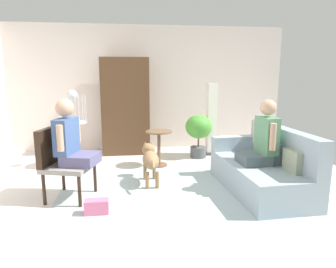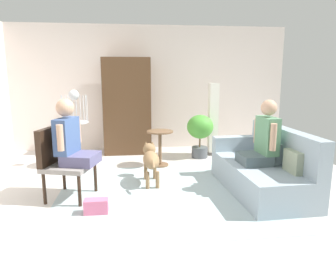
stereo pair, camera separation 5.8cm
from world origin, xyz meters
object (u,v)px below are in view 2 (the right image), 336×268
Objects in this scene: dog at (151,159)px; armoire_cabinet at (127,106)px; round_end_table at (160,144)px; bird_cage_stand at (75,124)px; person_on_armchair at (71,139)px; armchair at (61,157)px; potted_plant at (200,130)px; column_lamp at (213,120)px; handbag at (96,206)px; person_on_couch at (263,139)px; couch at (264,169)px.

dog is 2.03m from armoire_cabinet.
round_end_table is 0.47× the size of bird_cage_stand.
person_on_armchair reaches higher than round_end_table.
potted_plant is (2.26, 1.76, -0.02)m from armchair.
armchair is at bearing -142.14° from potted_plant.
bird_cage_stand is at bearing -169.39° from column_lamp.
potted_plant is at bearing 40.54° from person_on_armchair.
potted_plant is 2.95m from handbag.
armoire_cabinet reaches higher than handbag.
person_on_couch is at bearing -85.57° from column_lamp.
bird_cage_stand is 2.34m from potted_plant.
person_on_couch is at bearing -29.39° from bird_cage_stand.
armoire_cabinet is at bearing 73.80° from person_on_armchair.
dog is (-1.56, 0.51, 0.06)m from couch.
person_on_couch is 1.93m from potted_plant.
column_lamp is (1.35, 1.51, 0.35)m from dog.
person_on_armchair is (-2.57, 0.07, 0.05)m from person_on_couch.
armchair is 0.49× the size of armoire_cabinet.
person_on_armchair is 2.49m from armoire_cabinet.
bird_cage_stand is 1.61× the size of potted_plant.
column_lamp reaches higher than handbag.
column_lamp is 3.31m from handbag.
person_on_couch is 1.04× the size of person_on_armchair.
armchair is 1.92m from round_end_table.
dog is 0.68× the size of bird_cage_stand.
person_on_armchair is 1.51m from bird_cage_stand.
round_end_table is 1.34m from armoire_cabinet.
round_end_table is at bearing 133.05° from person_on_couch.
armchair is 1.47m from bird_cage_stand.
handbag is (0.55, -2.01, -0.68)m from bird_cage_stand.
handbag is at bearing -167.98° from couch.
armoire_cabinet is (-0.58, 1.06, 0.57)m from round_end_table.
handbag is at bearing -96.93° from armoire_cabinet.
armoire_cabinet is at bearing 44.70° from bird_cage_stand.
armoire_cabinet is (0.90, 0.89, 0.21)m from bird_cage_stand.
person_on_armchair is (0.15, -0.04, 0.25)m from armchair.
handbag is at bearing -127.27° from potted_plant.
person_on_armchair is 2.78m from potted_plant.
dog is 0.47× the size of armoire_cabinet.
person_on_couch is at bearing -148.07° from couch.
armchair is at bearing 164.19° from person_on_armchair.
bird_cage_stand is at bearing -172.51° from potted_plant.
person_on_couch is at bearing -2.30° from armchair.
potted_plant is (0.83, 0.48, 0.14)m from round_end_table.
potted_plant is (2.10, 1.80, -0.26)m from person_on_armchair.
handbag is (-0.93, -1.84, -0.31)m from round_end_table.
armchair is 1.07× the size of person_on_couch.
round_end_table is at bearing -61.48° from armoire_cabinet.
person_on_armchair is at bearing 123.29° from handbag.
couch is 0.45m from person_on_couch.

